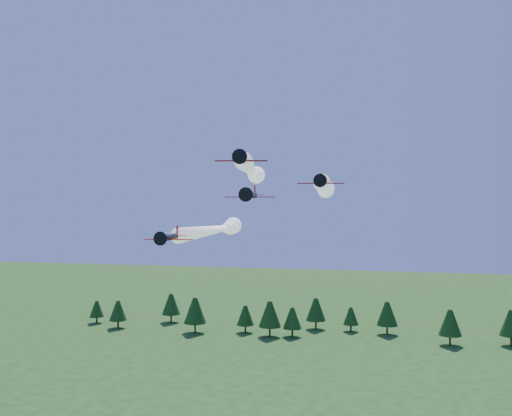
% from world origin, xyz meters
% --- Properties ---
extents(plane_lead, '(13.91, 51.84, 3.70)m').
position_xyz_m(plane_lead, '(-3.59, 19.86, 49.78)').
color(plane_lead, black).
rests_on(plane_lead, ground).
extents(plane_left, '(7.42, 48.10, 3.70)m').
position_xyz_m(plane_left, '(-12.39, 26.22, 38.77)').
color(plane_left, black).
rests_on(plane_left, ground).
extents(plane_right, '(8.40, 46.54, 3.70)m').
position_xyz_m(plane_right, '(9.21, 26.37, 47.05)').
color(plane_right, black).
rests_on(plane_right, ground).
extents(plane_slot, '(8.22, 8.94, 2.89)m').
position_xyz_m(plane_slot, '(-1.20, 8.52, 45.28)').
color(plane_slot, black).
rests_on(plane_slot, ground).
extents(treeline, '(165.72, 22.18, 11.95)m').
position_xyz_m(treeline, '(-3.82, 107.65, 6.69)').
color(treeline, '#382314').
rests_on(treeline, ground).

